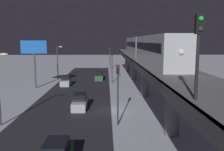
% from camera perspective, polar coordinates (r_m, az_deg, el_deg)
% --- Properties ---
extents(ground_plane, '(240.00, 240.00, 0.00)m').
position_cam_1_polar(ground_plane, '(30.60, -0.61, -8.45)').
color(ground_plane, silver).
extents(avenue_asphalt, '(11.00, 96.02, 0.01)m').
position_cam_1_polar(avenue_asphalt, '(30.99, -10.55, -8.37)').
color(avenue_asphalt, '#28282D').
rests_on(avenue_asphalt, ground_plane).
extents(elevated_railway, '(5.00, 96.02, 6.08)m').
position_cam_1_polar(elevated_railway, '(30.12, 10.30, 1.40)').
color(elevated_railway, slate).
rests_on(elevated_railway, ground_plane).
extents(subway_train, '(2.94, 36.87, 3.40)m').
position_cam_1_polar(subway_train, '(38.17, 8.01, 6.80)').
color(subway_train, '#B7BABF').
rests_on(subway_train, elevated_railway).
extents(rail_signal, '(0.36, 0.41, 4.00)m').
position_cam_1_polar(rail_signal, '(11.71, 20.14, 7.55)').
color(rail_signal, black).
rests_on(rail_signal, elevated_railway).
extents(sedan_silver, '(1.91, 4.60, 1.97)m').
position_cam_1_polar(sedan_silver, '(31.79, -7.72, -6.41)').
color(sedan_silver, '#B2B2B7').
rests_on(sedan_silver, ground_plane).
extents(sedan_silver_2, '(1.80, 4.05, 1.97)m').
position_cam_1_polar(sedan_silver_2, '(48.26, -11.02, -1.38)').
color(sedan_silver_2, '#B2B2B7').
rests_on(sedan_silver_2, ground_plane).
extents(sedan_green_2, '(1.80, 4.34, 1.97)m').
position_cam_1_polar(sedan_green_2, '(54.21, -3.15, -0.17)').
color(sedan_green_2, '#2D6038').
rests_on(sedan_green_2, ground_plane).
extents(traffic_light_near, '(0.32, 0.44, 6.40)m').
position_cam_1_polar(traffic_light_near, '(24.52, 1.43, -2.59)').
color(traffic_light_near, '#2D2D2D').
rests_on(traffic_light_near, ground_plane).
extents(traffic_light_mid, '(0.32, 0.44, 6.40)m').
position_cam_1_polar(traffic_light_mid, '(49.88, 0.01, 3.03)').
color(traffic_light_mid, '#2D2D2D').
rests_on(traffic_light_mid, ground_plane).
extents(traffic_light_far, '(0.32, 0.44, 6.40)m').
position_cam_1_polar(traffic_light_far, '(75.41, -0.45, 4.85)').
color(traffic_light_far, '#2D2D2D').
rests_on(traffic_light_far, ground_plane).
extents(traffic_light_distant, '(0.32, 0.44, 6.40)m').
position_cam_1_polar(traffic_light_distant, '(100.98, -0.68, 5.75)').
color(traffic_light_distant, '#2D2D2D').
rests_on(traffic_light_distant, ground_plane).
extents(commercial_billboard, '(4.80, 0.36, 8.90)m').
position_cam_1_polar(commercial_billboard, '(46.39, -18.29, 5.46)').
color(commercial_billboard, '#4C4C51').
rests_on(commercial_billboard, ground_plane).
extents(street_lamp_near, '(1.35, 0.44, 7.65)m').
position_cam_1_polar(street_lamp_near, '(26.96, -25.41, -1.07)').
color(street_lamp_near, '#38383D').
rests_on(street_lamp_near, ground_plane).
extents(street_lamp_far, '(1.35, 0.44, 7.65)m').
position_cam_1_polar(street_lamp_far, '(55.53, -12.80, 4.01)').
color(street_lamp_far, '#38383D').
rests_on(street_lamp_far, ground_plane).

